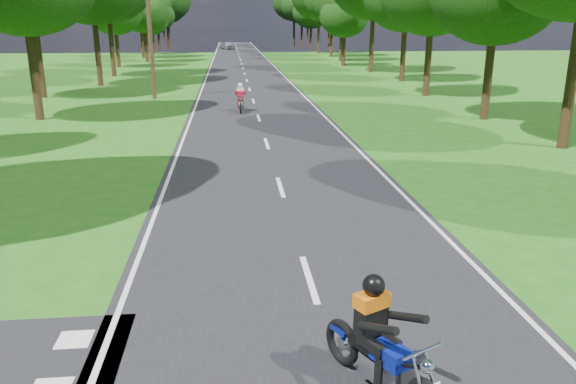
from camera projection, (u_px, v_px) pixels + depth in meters
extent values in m
plane|color=#1A5B14|center=(327.00, 338.00, 8.51)|extent=(160.00, 160.00, 0.00)
cube|color=black|center=(243.00, 68.00, 56.06)|extent=(7.00, 140.00, 0.02)
cube|color=silver|center=(309.00, 278.00, 10.41)|extent=(0.12, 2.00, 0.01)
cube|color=silver|center=(280.00, 187.00, 16.12)|extent=(0.12, 2.00, 0.01)
cube|color=silver|center=(267.00, 143.00, 21.82)|extent=(0.12, 2.00, 0.01)
cube|color=silver|center=(259.00, 118.00, 27.53)|extent=(0.12, 2.00, 0.01)
cube|color=silver|center=(253.00, 101.00, 33.23)|extent=(0.12, 2.00, 0.01)
cube|color=silver|center=(250.00, 89.00, 38.94)|extent=(0.12, 2.00, 0.01)
cube|color=silver|center=(247.00, 80.00, 44.65)|extent=(0.12, 2.00, 0.01)
cube|color=silver|center=(245.00, 74.00, 50.35)|extent=(0.12, 2.00, 0.01)
cube|color=silver|center=(243.00, 68.00, 56.06)|extent=(0.12, 2.00, 0.01)
cube|color=silver|center=(242.00, 64.00, 61.77)|extent=(0.12, 2.00, 0.01)
cube|color=silver|center=(240.00, 60.00, 67.47)|extent=(0.12, 2.00, 0.01)
cube|color=silver|center=(239.00, 57.00, 73.18)|extent=(0.12, 2.00, 0.01)
cube|color=silver|center=(239.00, 54.00, 78.89)|extent=(0.12, 2.00, 0.01)
cube|color=silver|center=(238.00, 52.00, 84.59)|extent=(0.12, 2.00, 0.01)
cube|color=silver|center=(237.00, 50.00, 90.30)|extent=(0.12, 2.00, 0.01)
cube|color=silver|center=(237.00, 48.00, 96.01)|extent=(0.12, 2.00, 0.01)
cube|color=silver|center=(236.00, 47.00, 101.71)|extent=(0.12, 2.00, 0.01)
cube|color=silver|center=(236.00, 45.00, 107.42)|extent=(0.12, 2.00, 0.01)
cube|color=silver|center=(235.00, 44.00, 113.12)|extent=(0.12, 2.00, 0.01)
cube|color=silver|center=(235.00, 43.00, 118.83)|extent=(0.12, 2.00, 0.01)
cube|color=silver|center=(210.00, 68.00, 55.74)|extent=(0.10, 140.00, 0.01)
cube|color=silver|center=(276.00, 68.00, 56.38)|extent=(0.10, 140.00, 0.01)
cube|color=silver|center=(74.00, 339.00, 8.42)|extent=(0.50, 0.50, 0.01)
cylinder|color=black|center=(35.00, 79.00, 26.65)|extent=(0.40, 0.40, 3.91)
cylinder|color=black|center=(40.00, 66.00, 34.45)|extent=(0.40, 0.40, 3.79)
cylinder|color=black|center=(98.00, 56.00, 40.68)|extent=(0.40, 0.40, 4.32)
cylinder|color=black|center=(112.00, 50.00, 47.76)|extent=(0.40, 0.40, 4.40)
cylinder|color=black|center=(118.00, 51.00, 57.01)|extent=(0.40, 0.40, 3.20)
ellipsoid|color=black|center=(114.00, 11.00, 55.85)|extent=(5.60, 5.60, 4.76)
cylinder|color=black|center=(146.00, 48.00, 64.20)|extent=(0.40, 0.40, 3.22)
ellipsoid|color=black|center=(144.00, 11.00, 63.04)|extent=(5.64, 5.64, 4.79)
cylinder|color=black|center=(142.00, 43.00, 71.38)|extent=(0.40, 0.40, 3.61)
ellipsoid|color=black|center=(140.00, 7.00, 70.07)|extent=(6.31, 6.31, 5.37)
cylinder|color=black|center=(153.00, 45.00, 78.99)|extent=(0.40, 0.40, 2.67)
ellipsoid|color=black|center=(152.00, 20.00, 78.03)|extent=(4.67, 4.67, 3.97)
ellipsoid|color=black|center=(151.00, 10.00, 77.65)|extent=(4.00, 4.00, 3.40)
ellipsoid|color=black|center=(150.00, 1.00, 77.27)|extent=(3.00, 3.00, 2.55)
cylinder|color=black|center=(159.00, 41.00, 87.62)|extent=(0.40, 0.40, 3.09)
ellipsoid|color=black|center=(157.00, 15.00, 86.50)|extent=(5.40, 5.40, 4.59)
ellipsoid|color=black|center=(157.00, 5.00, 86.06)|extent=(4.63, 4.63, 3.93)
cylinder|color=black|center=(169.00, 35.00, 93.70)|extent=(0.40, 0.40, 4.48)
ellipsoid|color=black|center=(167.00, 0.00, 92.09)|extent=(7.84, 7.84, 6.66)
cylinder|color=black|center=(168.00, 35.00, 102.19)|extent=(0.40, 0.40, 4.09)
ellipsoid|color=black|center=(166.00, 6.00, 100.72)|extent=(7.16, 7.16, 6.09)
cylinder|color=black|center=(571.00, 87.00, 20.53)|extent=(0.40, 0.40, 4.56)
cylinder|color=black|center=(487.00, 83.00, 26.85)|extent=(0.40, 0.40, 3.49)
cylinder|color=black|center=(428.00, 66.00, 35.28)|extent=(0.40, 0.40, 3.69)
cylinder|color=black|center=(403.00, 57.00, 43.79)|extent=(0.40, 0.40, 3.74)
cylinder|color=black|center=(372.00, 46.00, 51.51)|extent=(0.40, 0.40, 4.64)
cylinder|color=black|center=(343.00, 52.00, 58.50)|extent=(0.40, 0.40, 2.91)
ellipsoid|color=black|center=(344.00, 16.00, 57.45)|extent=(5.09, 5.09, 4.33)
ellipsoid|color=black|center=(345.00, 1.00, 57.03)|extent=(4.36, 4.36, 3.71)
cylinder|color=black|center=(341.00, 44.00, 65.58)|extent=(0.40, 0.40, 3.88)
ellipsoid|color=black|center=(342.00, 1.00, 64.19)|extent=(6.78, 6.78, 5.77)
cylinder|color=black|center=(331.00, 40.00, 73.63)|extent=(0.40, 0.40, 4.18)
cylinder|color=black|center=(319.00, 37.00, 82.06)|extent=(0.40, 0.40, 4.63)
cylinder|color=black|center=(311.00, 40.00, 89.16)|extent=(0.40, 0.40, 3.36)
ellipsoid|color=black|center=(311.00, 12.00, 87.95)|extent=(5.88, 5.88, 5.00)
ellipsoid|color=black|center=(311.00, 1.00, 87.47)|extent=(5.04, 5.04, 4.29)
cylinder|color=black|center=(302.00, 36.00, 95.88)|extent=(0.40, 0.40, 4.09)
ellipsoid|color=black|center=(302.00, 5.00, 94.40)|extent=(7.15, 7.15, 6.08)
cylinder|color=black|center=(294.00, 34.00, 103.15)|extent=(0.40, 0.40, 4.48)
ellipsoid|color=black|center=(294.00, 2.00, 101.53)|extent=(7.84, 7.84, 6.66)
cylinder|color=black|center=(164.00, 34.00, 111.20)|extent=(0.40, 0.40, 3.84)
ellipsoid|color=black|center=(163.00, 9.00, 109.82)|extent=(6.72, 6.72, 5.71)
cylinder|color=black|center=(308.00, 33.00, 115.89)|extent=(0.40, 0.40, 4.16)
ellipsoid|color=black|center=(308.00, 7.00, 114.39)|extent=(7.28, 7.28, 6.19)
cylinder|color=black|center=(143.00, 38.00, 96.79)|extent=(0.40, 0.40, 3.52)
ellipsoid|color=black|center=(141.00, 11.00, 95.52)|extent=(6.16, 6.16, 5.24)
ellipsoid|color=black|center=(141.00, 1.00, 95.01)|extent=(5.28, 5.28, 4.49)
cylinder|color=black|center=(329.00, 34.00, 102.72)|extent=(0.40, 0.40, 4.48)
ellipsoid|color=black|center=(330.00, 2.00, 101.10)|extent=(7.84, 7.84, 6.66)
cylinder|color=#382616|center=(150.00, 31.00, 33.39)|extent=(0.26, 0.26, 8.00)
imported|color=#ABADB2|center=(228.00, 45.00, 92.09)|extent=(2.59, 4.07, 1.29)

